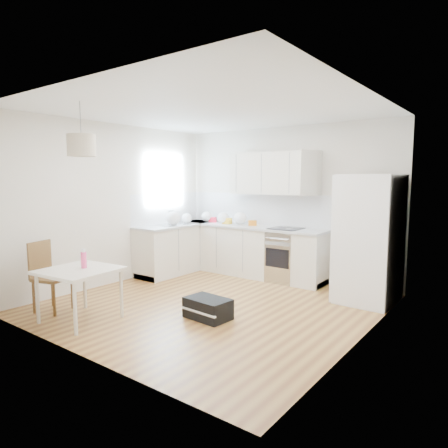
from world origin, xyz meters
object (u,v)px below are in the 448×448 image
dining_chair (52,277)px  gym_bag (208,308)px  refrigerator (370,239)px  dining_table (79,274)px

dining_chair → gym_bag: size_ratio=1.66×
refrigerator → dining_chair: refrigerator is taller
refrigerator → dining_chair: bearing=-136.1°
refrigerator → gym_bag: (-1.41, -1.99, -0.79)m
dining_table → refrigerator: bearing=43.5°
dining_table → gym_bag: dining_table is taller
dining_table → dining_chair: (-0.62, -0.01, -0.12)m
refrigerator → dining_table: refrigerator is taller
dining_table → gym_bag: size_ratio=1.60×
dining_table → gym_bag: 1.67m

